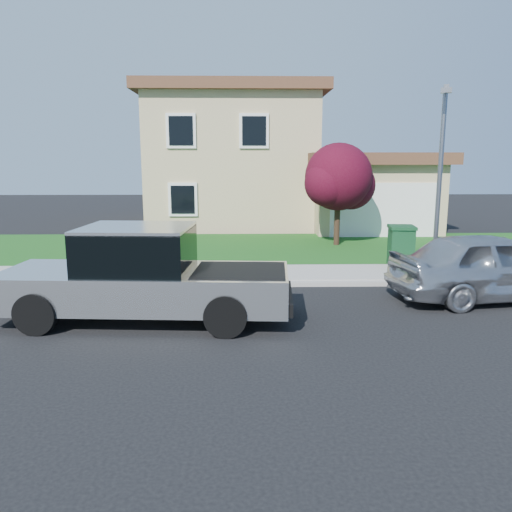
% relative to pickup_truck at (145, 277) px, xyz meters
% --- Properties ---
extents(ground, '(80.00, 80.00, 0.00)m').
position_rel_pickup_truck_xyz_m(ground, '(1.53, -0.09, -0.93)').
color(ground, black).
rests_on(ground, ground).
extents(curb, '(40.00, 0.20, 0.12)m').
position_rel_pickup_truck_xyz_m(curb, '(2.53, 2.81, -0.87)').
color(curb, gray).
rests_on(curb, ground).
extents(sidewalk, '(40.00, 2.00, 0.15)m').
position_rel_pickup_truck_xyz_m(sidewalk, '(2.53, 3.91, -0.85)').
color(sidewalk, gray).
rests_on(sidewalk, ground).
extents(lawn, '(40.00, 7.00, 0.10)m').
position_rel_pickup_truck_xyz_m(lawn, '(2.53, 8.41, -0.88)').
color(lawn, '#124012').
rests_on(lawn, ground).
extents(house, '(14.00, 11.30, 6.85)m').
position_rel_pickup_truck_xyz_m(house, '(2.85, 16.30, 2.24)').
color(house, tan).
rests_on(house, ground).
extents(pickup_truck, '(6.19, 2.54, 1.99)m').
position_rel_pickup_truck_xyz_m(pickup_truck, '(0.00, 0.00, 0.00)').
color(pickup_truck, black).
rests_on(pickup_truck, ground).
extents(woman, '(0.65, 0.55, 1.65)m').
position_rel_pickup_truck_xyz_m(woman, '(0.35, 1.33, -0.15)').
color(woman, tan).
rests_on(woman, ground).
extents(sedan, '(5.11, 2.63, 1.66)m').
position_rel_pickup_truck_xyz_m(sedan, '(8.03, 1.39, -0.10)').
color(sedan, '#AFB1B7').
rests_on(sedan, ground).
extents(ornamental_tree, '(2.83, 2.55, 3.89)m').
position_rel_pickup_truck_xyz_m(ornamental_tree, '(5.71, 8.92, 1.66)').
color(ornamental_tree, black).
rests_on(ornamental_tree, lawn).
extents(trash_bin, '(0.85, 0.95, 1.23)m').
position_rel_pickup_truck_xyz_m(trash_bin, '(6.84, 4.66, -0.16)').
color(trash_bin, '#0F391B').
rests_on(trash_bin, sidewalk).
extents(street_lamp, '(0.39, 0.66, 5.11)m').
position_rel_pickup_truck_xyz_m(street_lamp, '(7.09, 2.61, 1.98)').
color(street_lamp, slate).
rests_on(street_lamp, ground).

